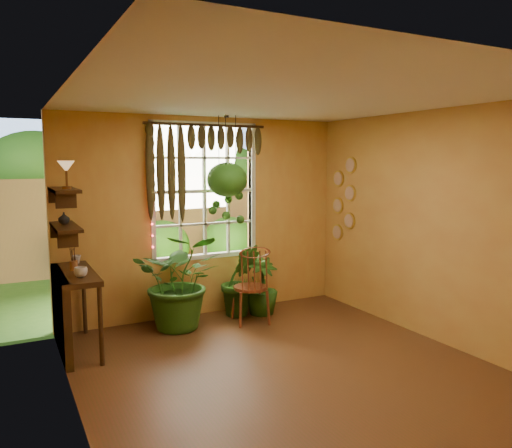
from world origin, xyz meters
The scene contains 23 objects.
floor centered at (0.00, 0.00, 0.00)m, with size 4.50×4.50×0.00m, color #512B17.
ceiling centered at (0.00, 0.00, 2.70)m, with size 4.50×4.50×0.00m, color silver.
wall_back centered at (0.00, 2.25, 1.35)m, with size 4.00×4.00×0.00m, color gold.
wall_left centered at (-2.00, 0.00, 1.35)m, with size 4.50×4.50×0.00m, color gold.
wall_right centered at (2.00, 0.00, 1.35)m, with size 4.50×4.50×0.00m, color gold.
window centered at (0.00, 2.28, 1.70)m, with size 1.52×0.10×1.86m.
valance_vine centered at (-0.08, 2.16, 2.28)m, with size 1.70×0.12×1.10m.
string_lights centered at (-0.76, 2.19, 1.75)m, with size 0.03×0.03×1.54m, color #FF2633, non-canonical shape.
wall_plates centered at (1.98, 1.79, 1.55)m, with size 0.04×0.32×1.10m, color beige, non-canonical shape.
counter_ledge centered at (-1.91, 1.60, 0.55)m, with size 0.40×1.20×0.90m.
shelf_lower centered at (-1.88, 1.60, 1.40)m, with size 0.25×0.90×0.04m, color #3A2510.
shelf_upper centered at (-1.88, 1.60, 1.80)m, with size 0.25×0.90×0.04m, color #3A2510.
backyard centered at (0.24, 6.87, 1.28)m, with size 14.00×10.00×12.00m.
windsor_chair centered at (0.36, 1.58, 0.34)m, with size 0.52×0.54×1.18m.
potted_plant_left centered at (-0.52, 1.79, 0.62)m, with size 1.11×0.96×1.23m, color #204C14.
potted_plant_mid centered at (0.38, 1.93, 0.50)m, with size 0.54×0.44×0.99m, color #204C14.
potted_plant_right centered at (0.65, 1.85, 0.41)m, with size 0.45×0.45×0.81m, color #204C14.
hanging_basket centered at (0.18, 1.92, 1.83)m, with size 0.53×0.53×1.43m.
cup_a centered at (-1.78, 1.29, 0.95)m, with size 0.14×0.14×0.11m, color silver.
cup_b centered at (-1.72, 2.06, 0.95)m, with size 0.10×0.10×0.10m, color beige.
brush_jar centered at (-1.80, 1.68, 1.03)m, with size 0.09×0.09×0.32m.
shelf_vase centered at (-1.87, 1.76, 1.48)m, with size 0.12×0.12×0.13m, color #B2AD99.
tiffany_lamp centered at (-1.86, 1.43, 2.03)m, with size 0.18×0.18×0.29m.
Camera 1 is at (-2.49, -4.08, 2.10)m, focal length 35.00 mm.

